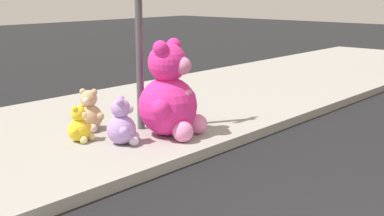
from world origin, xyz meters
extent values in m
cube|color=#9E9B93|center=(0.00, 5.20, 0.07)|extent=(28.00, 4.40, 0.15)
cylinder|color=#4C4C51|center=(1.00, 4.40, 1.75)|extent=(0.11, 0.11, 3.20)
sphere|color=#F22D93|center=(1.03, 3.85, 0.58)|extent=(0.86, 0.86, 0.86)
ellipsoid|color=pink|center=(1.11, 3.55, 0.58)|extent=(0.51, 0.31, 0.56)
sphere|color=#F22D93|center=(1.03, 3.85, 1.23)|extent=(0.57, 0.57, 0.57)
sphere|color=pink|center=(1.10, 3.62, 1.19)|extent=(0.26, 0.26, 0.26)
sphere|color=#F22D93|center=(1.22, 3.90, 1.45)|extent=(0.22, 0.22, 0.22)
sphere|color=#F22D93|center=(1.46, 3.86, 0.65)|extent=(0.27, 0.27, 0.27)
sphere|color=pink|center=(1.36, 3.56, 0.30)|extent=(0.30, 0.30, 0.30)
sphere|color=#F22D93|center=(0.84, 3.80, 1.45)|extent=(0.22, 0.22, 0.22)
sphere|color=#F22D93|center=(0.66, 3.64, 0.65)|extent=(0.27, 0.27, 0.27)
sphere|color=pink|center=(0.90, 3.43, 0.30)|extent=(0.30, 0.30, 0.30)
sphere|color=#B28CD8|center=(0.27, 4.02, 0.35)|extent=(0.41, 0.41, 0.41)
ellipsoid|color=silver|center=(0.38, 3.91, 0.35)|extent=(0.22, 0.22, 0.27)
sphere|color=#B28CD8|center=(0.27, 4.02, 0.66)|extent=(0.27, 0.27, 0.27)
sphere|color=silver|center=(0.35, 3.94, 0.64)|extent=(0.12, 0.12, 0.12)
sphere|color=#B28CD8|center=(0.34, 4.08, 0.77)|extent=(0.10, 0.10, 0.10)
sphere|color=#B28CD8|center=(0.44, 4.12, 0.39)|extent=(0.13, 0.13, 0.13)
sphere|color=silver|center=(0.48, 3.98, 0.22)|extent=(0.14, 0.14, 0.14)
sphere|color=#B28CD8|center=(0.21, 3.95, 0.77)|extent=(0.10, 0.10, 0.10)
sphere|color=#B28CD8|center=(0.17, 3.84, 0.39)|extent=(0.13, 0.13, 0.13)
sphere|color=silver|center=(0.32, 3.81, 0.22)|extent=(0.14, 0.14, 0.14)
sphere|color=teal|center=(1.70, 4.33, 0.35)|extent=(0.40, 0.40, 0.40)
ellipsoid|color=#7BBFBC|center=(1.77, 4.46, 0.35)|extent=(0.23, 0.18, 0.26)
sphere|color=teal|center=(1.70, 4.33, 0.64)|extent=(0.26, 0.26, 0.26)
sphere|color=#7BBFBC|center=(1.76, 4.43, 0.63)|extent=(0.12, 0.12, 0.12)
sphere|color=teal|center=(1.62, 4.38, 0.75)|extent=(0.10, 0.10, 0.10)
sphere|color=teal|center=(1.56, 4.47, 0.38)|extent=(0.12, 0.12, 0.12)
sphere|color=#7BBFBC|center=(1.69, 4.54, 0.22)|extent=(0.14, 0.14, 0.14)
sphere|color=teal|center=(1.78, 4.29, 0.75)|extent=(0.10, 0.10, 0.10)
sphere|color=teal|center=(1.89, 4.28, 0.38)|extent=(0.12, 0.12, 0.12)
sphere|color=#7BBFBC|center=(1.88, 4.43, 0.22)|extent=(0.14, 0.14, 0.14)
sphere|color=tan|center=(0.44, 4.95, 0.35)|extent=(0.39, 0.39, 0.39)
ellipsoid|color=beige|center=(0.32, 4.87, 0.35)|extent=(0.19, 0.23, 0.25)
sphere|color=tan|center=(0.44, 4.95, 0.64)|extent=(0.26, 0.26, 0.26)
sphere|color=beige|center=(0.35, 4.89, 0.62)|extent=(0.12, 0.12, 0.12)
sphere|color=tan|center=(0.49, 4.87, 0.74)|extent=(0.10, 0.10, 0.10)
sphere|color=tan|center=(0.50, 4.77, 0.38)|extent=(0.12, 0.12, 0.12)
sphere|color=beige|center=(0.36, 4.77, 0.22)|extent=(0.13, 0.13, 0.13)
sphere|color=tan|center=(0.39, 5.03, 0.74)|extent=(0.10, 0.10, 0.10)
sphere|color=tan|center=(0.30, 5.08, 0.38)|extent=(0.12, 0.12, 0.12)
sphere|color=beige|center=(0.24, 4.95, 0.22)|extent=(0.13, 0.13, 0.13)
sphere|color=yellow|center=(-0.04, 4.56, 0.31)|extent=(0.32, 0.32, 0.32)
ellipsoid|color=#F0DB80|center=(-0.01, 4.45, 0.31)|extent=(0.19, 0.12, 0.21)
sphere|color=yellow|center=(-0.04, 4.56, 0.55)|extent=(0.21, 0.21, 0.21)
sphere|color=#F0DB80|center=(-0.01, 4.48, 0.54)|extent=(0.10, 0.10, 0.10)
sphere|color=yellow|center=(0.03, 4.58, 0.63)|extent=(0.08, 0.08, 0.08)
sphere|color=yellow|center=(0.12, 4.56, 0.33)|extent=(0.10, 0.10, 0.10)
sphere|color=#F0DB80|center=(0.08, 4.45, 0.21)|extent=(0.11, 0.11, 0.11)
sphere|color=yellow|center=(-0.11, 4.54, 0.63)|extent=(0.08, 0.08, 0.08)
sphere|color=yellow|center=(-0.18, 4.48, 0.33)|extent=(0.10, 0.10, 0.10)
sphere|color=#F0DB80|center=(-0.09, 4.41, 0.21)|extent=(0.11, 0.11, 0.11)
camera|label=1|loc=(-4.19, -1.23, 2.25)|focal=47.71mm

